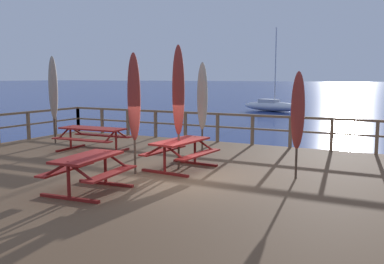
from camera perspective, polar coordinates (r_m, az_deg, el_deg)
ground_plane at (r=10.47m, az=-2.18°, el=-10.38°), size 600.00×600.00×0.00m
wooden_deck at (r=10.36m, az=-2.19°, el=-8.26°), size 16.58×11.28×0.81m
railing_waterside_far at (r=15.07m, az=8.20°, el=1.00°), size 16.38×0.10×1.09m
picnic_table_back_right at (r=11.03m, az=-1.56°, el=-2.19°), size 1.52×1.91×0.78m
picnic_table_back_left at (r=9.10m, az=-13.91°, el=-4.51°), size 1.55×1.76×0.78m
picnic_table_front_right at (r=14.08m, az=-13.32°, el=-0.24°), size 2.26×1.52×0.78m
patio_umbrella_short_mid at (r=10.85m, az=-1.85°, el=5.58°), size 0.32×0.32×3.22m
patio_umbrella_short_back at (r=10.40m, az=-7.86°, el=4.64°), size 0.32×0.32×3.00m
patio_umbrella_short_front at (r=12.77m, az=1.41°, el=4.80°), size 0.32×0.32×2.85m
patio_umbrella_tall_mid_left at (r=15.94m, az=-18.29°, el=5.64°), size 0.32×0.32×3.15m
patio_umbrella_tall_back_right at (r=10.13m, az=14.14°, el=2.77°), size 0.32×0.32×2.54m
sailboat_distant at (r=40.40m, az=10.72°, el=3.51°), size 6.23×3.16×7.72m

